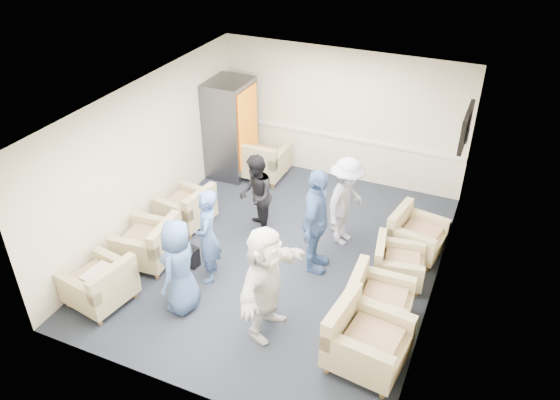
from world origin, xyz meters
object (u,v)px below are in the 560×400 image
at_px(armchair_left_mid, 150,245).
at_px(person_front_left, 179,267).
at_px(armchair_right_midnear, 376,302).
at_px(person_back_left, 256,196).
at_px(armchair_right_midfar, 395,265).
at_px(vending_machine, 231,128).
at_px(person_mid_right, 316,222).
at_px(armchair_left_far, 188,209).
at_px(armchair_right_near, 363,341).
at_px(person_front_right, 266,282).
at_px(person_mid_left, 208,236).
at_px(armchair_left_near, 102,286).
at_px(person_back_right, 346,202).
at_px(armchair_corner, 262,162).
at_px(armchair_right_far, 414,236).

height_order(armchair_left_mid, person_front_left, person_front_left).
xyz_separation_m(armchair_right_midnear, person_back_left, (-2.52, 1.33, 0.41)).
xyz_separation_m(armchair_right_midfar, vending_machine, (-3.99, 2.10, 0.71)).
bearing_deg(person_mid_right, armchair_left_far, 78.28).
height_order(armchair_right_near, person_back_left, person_back_left).
relative_size(person_back_left, person_front_right, 0.87).
distance_m(person_mid_left, person_front_right, 1.47).
distance_m(armchair_left_near, person_front_left, 1.27).
bearing_deg(armchair_left_near, armchair_left_far, -171.97).
bearing_deg(person_mid_left, armchair_left_mid, -110.83).
xyz_separation_m(armchair_left_near, armchair_left_far, (0.06, 2.30, -0.01)).
xyz_separation_m(armchair_right_midfar, person_back_right, (-1.06, 0.68, 0.50)).
distance_m(armchair_left_near, person_front_right, 2.55).
bearing_deg(armchair_right_midfar, person_front_left, 114.75).
height_order(armchair_corner, vending_machine, vending_machine).
height_order(armchair_left_far, person_back_right, person_back_right).
bearing_deg(vending_machine, armchair_right_midfar, -27.74).
relative_size(armchair_right_midfar, armchair_corner, 0.96).
bearing_deg(armchair_left_mid, person_front_left, 51.59).
relative_size(armchair_left_mid, armchair_right_midfar, 1.08).
relative_size(armchair_right_midnear, armchair_right_far, 0.92).
height_order(vending_machine, person_mid_right, vending_machine).
height_order(armchair_right_midfar, armchair_corner, armchair_corner).
bearing_deg(vending_machine, armchair_corner, 3.18).
height_order(person_back_right, person_mid_right, person_mid_right).
relative_size(armchair_corner, person_mid_left, 0.57).
bearing_deg(person_back_right, armchair_left_mid, 132.84).
relative_size(armchair_left_far, person_front_left, 0.61).
bearing_deg(person_front_right, armchair_right_midnear, -55.70).
distance_m(vending_machine, person_back_left, 2.29).
bearing_deg(person_front_right, armchair_corner, 30.31).
bearing_deg(armchair_right_midfar, person_mid_right, 90.01).
bearing_deg(person_back_right, person_back_left, 111.96).
height_order(armchair_corner, person_front_right, person_front_right).
bearing_deg(armchair_right_near, person_front_right, 95.11).
xyz_separation_m(armchair_left_mid, person_front_right, (2.38, -0.63, 0.51)).
relative_size(armchair_right_near, person_front_right, 0.61).
height_order(armchair_left_near, armchair_left_far, armchair_left_near).
relative_size(armchair_left_mid, armchair_left_far, 1.01).
distance_m(armchair_left_mid, armchair_right_near, 3.84).
bearing_deg(person_back_left, armchair_right_far, 72.93).
bearing_deg(person_front_right, person_front_left, 97.76).
distance_m(armchair_right_near, vending_machine, 5.63).
bearing_deg(armchair_right_far, person_mid_left, 134.51).
xyz_separation_m(person_mid_right, person_front_right, (-0.13, -1.56, -0.04)).
bearing_deg(person_front_left, armchair_left_mid, -125.51).
bearing_deg(person_front_right, armchair_left_far, 57.16).
bearing_deg(armchair_corner, person_mid_right, 130.53).
distance_m(armchair_right_midnear, armchair_right_midfar, 1.00).
relative_size(armchair_corner, vending_machine, 0.45).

